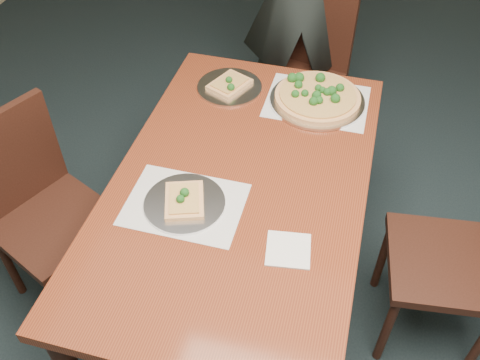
% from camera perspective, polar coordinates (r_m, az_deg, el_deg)
% --- Properties ---
extents(room_shell, '(8.00, 8.00, 8.00)m').
position_cam_1_polar(room_shell, '(0.72, 14.85, 11.89)').
color(room_shell, tan).
rests_on(room_shell, ground).
extents(dining_table, '(0.90, 1.50, 0.75)m').
position_cam_1_polar(dining_table, '(1.99, -0.00, -1.86)').
color(dining_table, '#5B2212').
rests_on(dining_table, ground).
extents(chair_far, '(0.50, 0.50, 0.91)m').
position_cam_1_polar(chair_far, '(2.94, 6.90, 12.00)').
color(chair_far, black).
rests_on(chair_far, ground).
extents(chair_left, '(0.55, 0.55, 0.91)m').
position_cam_1_polar(chair_left, '(2.31, -20.69, -2.39)').
color(chair_left, black).
rests_on(chair_left, ground).
extents(chair_right, '(0.47, 0.47, 0.91)m').
position_cam_1_polar(chair_right, '(2.17, 23.41, -7.34)').
color(chair_right, black).
rests_on(chair_right, ground).
extents(placemat_main, '(0.42, 0.32, 0.00)m').
position_cam_1_polar(placemat_main, '(2.29, 8.21, 8.28)').
color(placemat_main, white).
rests_on(placemat_main, dining_table).
extents(placemat_near, '(0.40, 0.30, 0.00)m').
position_cam_1_polar(placemat_near, '(1.85, -5.91, -2.58)').
color(placemat_near, white).
rests_on(placemat_near, dining_table).
extents(pizza_pan, '(0.40, 0.40, 0.07)m').
position_cam_1_polar(pizza_pan, '(2.28, 8.23, 8.79)').
color(pizza_pan, silver).
rests_on(pizza_pan, dining_table).
extents(slice_plate_near, '(0.28, 0.28, 0.06)m').
position_cam_1_polar(slice_plate_near, '(1.84, -5.94, -2.31)').
color(slice_plate_near, silver).
rests_on(slice_plate_near, dining_table).
extents(slice_plate_far, '(0.28, 0.28, 0.06)m').
position_cam_1_polar(slice_plate_far, '(2.34, -1.12, 10.02)').
color(slice_plate_far, silver).
rests_on(slice_plate_far, dining_table).
extents(napkin, '(0.16, 0.16, 0.01)m').
position_cam_1_polar(napkin, '(1.72, 5.17, -7.42)').
color(napkin, white).
rests_on(napkin, dining_table).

